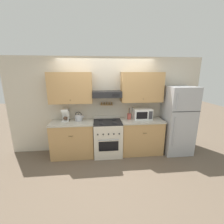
{
  "coord_description": "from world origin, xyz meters",
  "views": [
    {
      "loc": [
        -0.25,
        -3.39,
        2.13
      ],
      "look_at": [
        0.11,
        0.26,
        1.18
      ],
      "focal_mm": 24.0,
      "sensor_mm": 36.0,
      "label": 1
    }
  ],
  "objects_px": {
    "stove_range": "(108,138)",
    "tea_kettle": "(79,117)",
    "coffee_maker": "(66,115)",
    "microwave": "(142,113)",
    "utensil_crock": "(129,116)",
    "refrigerator": "(178,120)"
  },
  "relations": [
    {
      "from": "coffee_maker",
      "to": "utensil_crock",
      "type": "distance_m",
      "value": 1.68
    },
    {
      "from": "refrigerator",
      "to": "coffee_maker",
      "type": "relative_size",
      "value": 5.57
    },
    {
      "from": "stove_range",
      "to": "tea_kettle",
      "type": "height_order",
      "value": "tea_kettle"
    },
    {
      "from": "microwave",
      "to": "tea_kettle",
      "type": "bearing_deg",
      "value": -179.4
    },
    {
      "from": "microwave",
      "to": "utensil_crock",
      "type": "xyz_separation_m",
      "value": [
        -0.35,
        -0.02,
        -0.06
      ]
    },
    {
      "from": "stove_range",
      "to": "tea_kettle",
      "type": "xyz_separation_m",
      "value": [
        -0.75,
        0.13,
        0.56
      ]
    },
    {
      "from": "tea_kettle",
      "to": "microwave",
      "type": "distance_m",
      "value": 1.7
    },
    {
      "from": "coffee_maker",
      "to": "utensil_crock",
      "type": "height_order",
      "value": "coffee_maker"
    },
    {
      "from": "refrigerator",
      "to": "utensil_crock",
      "type": "bearing_deg",
      "value": 173.25
    },
    {
      "from": "refrigerator",
      "to": "microwave",
      "type": "relative_size",
      "value": 3.75
    },
    {
      "from": "coffee_maker",
      "to": "stove_range",
      "type": "bearing_deg",
      "value": -8.1
    },
    {
      "from": "coffee_maker",
      "to": "tea_kettle",
      "type": "bearing_deg",
      "value": -4.59
    },
    {
      "from": "refrigerator",
      "to": "coffee_maker",
      "type": "distance_m",
      "value": 2.99
    },
    {
      "from": "stove_range",
      "to": "utensil_crock",
      "type": "distance_m",
      "value": 0.82
    },
    {
      "from": "stove_range",
      "to": "coffee_maker",
      "type": "relative_size",
      "value": 3.07
    },
    {
      "from": "stove_range",
      "to": "coffee_maker",
      "type": "xyz_separation_m",
      "value": [
        -1.08,
        0.15,
        0.63
      ]
    },
    {
      "from": "coffee_maker",
      "to": "microwave",
      "type": "bearing_deg",
      "value": -0.25
    },
    {
      "from": "refrigerator",
      "to": "coffee_maker",
      "type": "bearing_deg",
      "value": 176.53
    },
    {
      "from": "coffee_maker",
      "to": "utensil_crock",
      "type": "bearing_deg",
      "value": -0.92
    },
    {
      "from": "utensil_crock",
      "to": "coffee_maker",
      "type": "bearing_deg",
      "value": 179.08
    },
    {
      "from": "stove_range",
      "to": "refrigerator",
      "type": "xyz_separation_m",
      "value": [
        1.89,
        -0.03,
        0.44
      ]
    },
    {
      "from": "stove_range",
      "to": "coffee_maker",
      "type": "bearing_deg",
      "value": 171.9
    }
  ]
}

